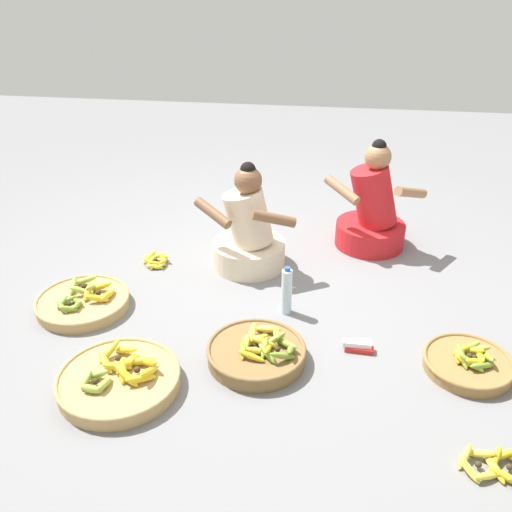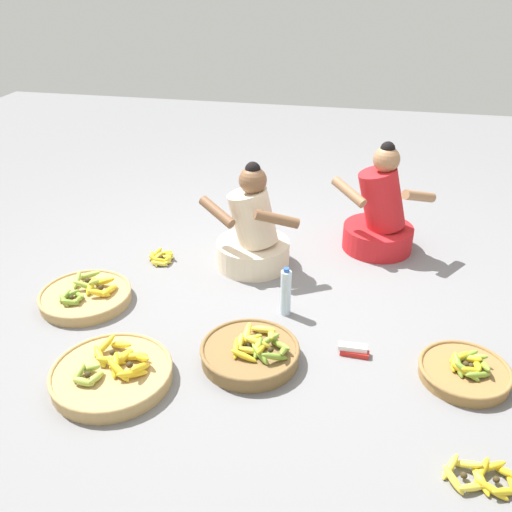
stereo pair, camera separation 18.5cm
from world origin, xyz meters
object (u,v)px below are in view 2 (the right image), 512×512
object	(u,v)px
banana_basket_front_left	(251,352)
loose_bananas_mid_left	(482,477)
water_bottle	(286,292)
loose_bananas_front_center	(161,258)
banana_basket_back_right	(112,373)
packet_carton_stack	(354,350)
banana_basket_mid_right	(465,371)
banana_basket_near_bicycle	(86,296)
vendor_woman_behind	(380,216)
vendor_woman_front	(253,234)

from	to	relation	value
banana_basket_front_left	loose_bananas_mid_left	bearing A→B (deg)	-27.38
water_bottle	loose_bananas_front_center	bearing A→B (deg)	154.62
banana_basket_back_right	loose_bananas_mid_left	distance (m)	1.83
banana_basket_back_right	packet_carton_stack	bearing A→B (deg)	21.40
banana_basket_front_left	banana_basket_mid_right	size ratio (longest dim) A/B	1.14
banana_basket_front_left	water_bottle	xyz separation A→B (m)	(0.11, 0.49, 0.10)
water_bottle	banana_basket_near_bicycle	bearing A→B (deg)	-173.95
banana_basket_mid_right	loose_bananas_mid_left	bearing A→B (deg)	-90.08
vendor_woman_behind	loose_bananas_front_center	bearing A→B (deg)	-160.87
loose_bananas_front_center	packet_carton_stack	xyz separation A→B (m)	(1.43, -0.80, 0.00)
banana_basket_mid_right	banana_basket_back_right	size ratio (longest dim) A/B	0.75
loose_bananas_front_center	vendor_woman_behind	bearing A→B (deg)	19.13
banana_basket_back_right	packet_carton_stack	size ratio (longest dim) A/B	3.68
banana_basket_front_left	packet_carton_stack	xyz separation A→B (m)	(0.55, 0.17, -0.03)
vendor_woman_front	loose_bananas_mid_left	size ratio (longest dim) A/B	2.26
banana_basket_mid_right	loose_bananas_mid_left	xyz separation A→B (m)	(-0.00, -0.68, -0.02)
vendor_woman_behind	water_bottle	bearing A→B (deg)	-118.41
vendor_woman_front	vendor_woman_behind	size ratio (longest dim) A/B	0.93
vendor_woman_behind	banana_basket_mid_right	distance (m)	1.50
vendor_woman_front	banana_basket_mid_right	xyz separation A→B (m)	(1.35, -0.96, -0.20)
loose_bananas_mid_left	water_bottle	world-z (taller)	water_bottle
banana_basket_front_left	banana_basket_mid_right	bearing A→B (deg)	4.48
banana_basket_back_right	loose_bananas_front_center	bearing A→B (deg)	98.99
vendor_woman_behind	banana_basket_front_left	xyz separation A→B (m)	(-0.65, -1.49, -0.21)
banana_basket_back_right	vendor_woman_behind	bearing A→B (deg)	53.70
banana_basket_mid_right	water_bottle	xyz separation A→B (m)	(-1.02, 0.41, 0.11)
banana_basket_near_bicycle	water_bottle	distance (m)	1.29
vendor_woman_front	loose_bananas_front_center	size ratio (longest dim) A/B	3.49
vendor_woman_front	packet_carton_stack	xyz separation A→B (m)	(0.77, -0.89, -0.22)
loose_bananas_front_center	water_bottle	xyz separation A→B (m)	(0.99, -0.47, 0.12)
vendor_woman_front	loose_bananas_mid_left	xyz separation A→B (m)	(1.35, -1.64, -0.22)
banana_basket_back_right	loose_bananas_mid_left	xyz separation A→B (m)	(1.81, -0.27, -0.02)
banana_basket_back_right	vendor_woman_front	bearing A→B (deg)	71.38
banana_basket_back_right	banana_basket_front_left	bearing A→B (deg)	24.93
loose_bananas_mid_left	banana_basket_back_right	bearing A→B (deg)	171.39
banana_basket_mid_right	banana_basket_back_right	world-z (taller)	banana_basket_back_right
banana_basket_mid_right	banana_basket_near_bicycle	size ratio (longest dim) A/B	0.82
vendor_woman_front	water_bottle	bearing A→B (deg)	-59.74
banana_basket_mid_right	banana_basket_back_right	distance (m)	1.86
banana_basket_mid_right	banana_basket_near_bicycle	bearing A→B (deg)	173.30
vendor_woman_behind	vendor_woman_front	bearing A→B (deg)	-153.08
banana_basket_back_right	water_bottle	bearing A→B (deg)	45.74
banana_basket_mid_right	banana_basket_back_right	xyz separation A→B (m)	(-1.81, -0.40, 0.01)
vendor_woman_front	vendor_woman_behind	xyz separation A→B (m)	(0.87, 0.44, 0.02)
vendor_woman_behind	banana_basket_near_bicycle	world-z (taller)	vendor_woman_behind
banana_basket_mid_right	water_bottle	bearing A→B (deg)	158.42
banana_basket_front_left	banana_basket_near_bicycle	xyz separation A→B (m)	(-1.16, 0.36, -0.01)
loose_bananas_front_center	banana_basket_front_left	bearing A→B (deg)	-47.68
banana_basket_near_bicycle	loose_bananas_mid_left	world-z (taller)	banana_basket_near_bicycle
loose_bananas_front_center	packet_carton_stack	bearing A→B (deg)	-29.12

